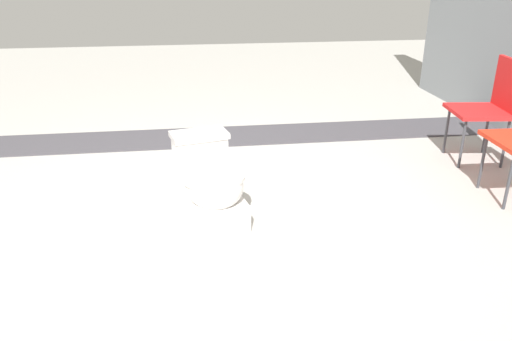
{
  "coord_description": "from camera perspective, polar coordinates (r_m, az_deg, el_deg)",
  "views": [
    {
      "loc": [
        3.1,
        -0.18,
        1.55
      ],
      "look_at": [
        0.18,
        0.22,
        0.3
      ],
      "focal_mm": 35.0,
      "sensor_mm": 36.0,
      "label": 1
    }
  ],
  "objects": [
    {
      "name": "toilet",
      "position": [
        3.2,
        -5.31,
        -1.62
      ],
      "size": [
        0.7,
        0.51,
        0.52
      ],
      "rotation": [
        0.0,
        0.0,
        0.23
      ],
      "color": "white",
      "rests_on": "ground"
    },
    {
      "name": "ground_plane",
      "position": [
        3.46,
        -4.08,
        -3.61
      ],
      "size": [
        14.0,
        14.0,
        0.0
      ],
      "primitive_type": "plane",
      "color": "#A8A59E"
    },
    {
      "name": "gravel_strip",
      "position": [
        4.77,
        0.76,
        4.14
      ],
      "size": [
        0.56,
        8.0,
        0.01
      ],
      "primitive_type": "cube",
      "color": "#423F44",
      "rests_on": "ground"
    },
    {
      "name": "folding_chair_left",
      "position": [
        4.44,
        25.53,
        7.26
      ],
      "size": [
        0.49,
        0.49,
        0.83
      ],
      "rotation": [
        0.0,
        0.0,
        -1.69
      ],
      "color": "red",
      "rests_on": "ground"
    }
  ]
}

